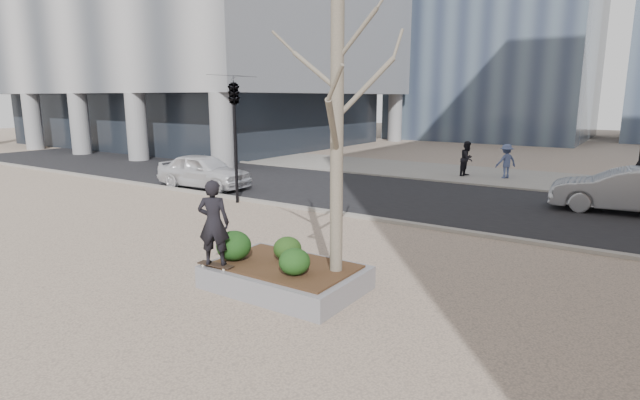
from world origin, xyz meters
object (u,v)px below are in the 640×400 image
Objects in this scene: planter at (285,277)px; skateboard at (216,266)px; skateboarder at (214,223)px; police_car at (204,171)px.

skateboard reaches higher than planter.
skateboarder is 0.40× the size of police_car.
planter is 0.72× the size of police_car.
skateboarder is 11.61m from police_car.
planter is at bearing 31.32° from skateboard.
planter is 3.85× the size of skateboard.
skateboarder reaches higher than police_car.
skateboarder reaches higher than planter.
police_car is at bearing 132.19° from skateboard.
skateboarder reaches higher than skateboard.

